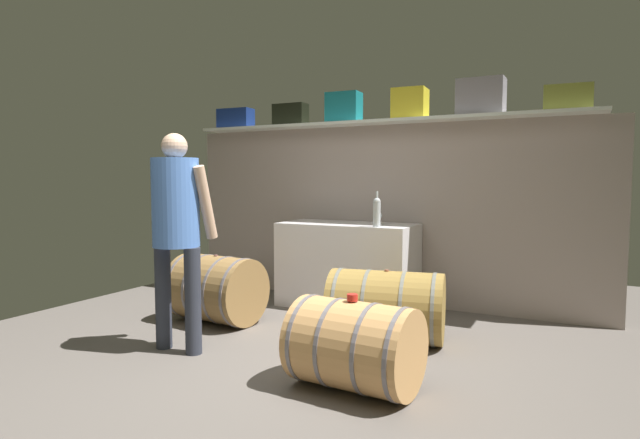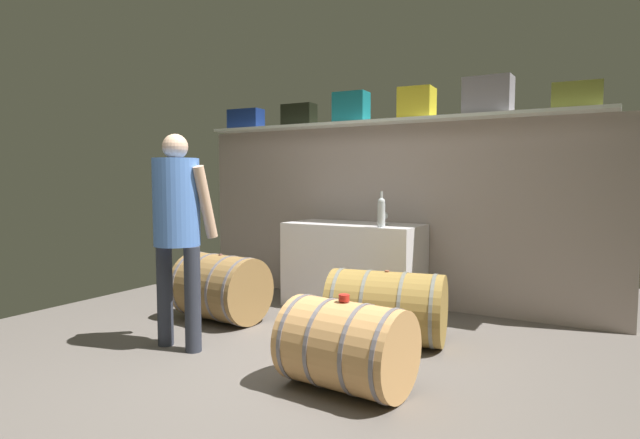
# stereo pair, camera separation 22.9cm
# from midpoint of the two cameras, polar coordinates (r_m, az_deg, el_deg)

# --- Properties ---
(ground_plane) EXTENTS (5.89, 7.97, 0.02)m
(ground_plane) POSITION_cam_midpoint_polar(r_m,az_deg,el_deg) (4.28, -3.72, -14.05)
(ground_plane) COLOR #605853
(back_wall_panel) EXTENTS (4.69, 0.10, 1.92)m
(back_wall_panel) POSITION_cam_midpoint_polar(r_m,az_deg,el_deg) (5.68, 5.55, 0.56)
(back_wall_panel) COLOR gray
(back_wall_panel) RESTS_ON ground
(high_shelf_board) EXTENTS (4.31, 0.40, 0.03)m
(high_shelf_board) POSITION_cam_midpoint_polar(r_m,az_deg,el_deg) (5.56, 5.05, 10.58)
(high_shelf_board) COLOR silver
(high_shelf_board) RESTS_ON back_wall_panel
(toolcase_navy) EXTENTS (0.43, 0.23, 0.24)m
(toolcase_navy) POSITION_cam_midpoint_polar(r_m,az_deg,el_deg) (6.48, -10.29, 10.85)
(toolcase_navy) COLOR navy
(toolcase_navy) RESTS_ON high_shelf_board
(toolcase_black) EXTENTS (0.39, 0.20, 0.25)m
(toolcase_black) POSITION_cam_midpoint_polar(r_m,az_deg,el_deg) (6.05, -4.38, 11.41)
(toolcase_black) COLOR black
(toolcase_black) RESTS_ON high_shelf_board
(toolcase_teal) EXTENTS (0.37, 0.24, 0.32)m
(toolcase_teal) POSITION_cam_midpoint_polar(r_m,az_deg,el_deg) (5.73, 1.47, 12.20)
(toolcase_teal) COLOR #147480
(toolcase_teal) RESTS_ON high_shelf_board
(toolcase_yellow) EXTENTS (0.35, 0.30, 0.31)m
(toolcase_yellow) POSITION_cam_midpoint_polar(r_m,az_deg,el_deg) (5.45, 8.67, 12.45)
(toolcase_yellow) COLOR yellow
(toolcase_yellow) RESTS_ON high_shelf_board
(toolcase_grey) EXTENTS (0.44, 0.25, 0.35)m
(toolcase_grey) POSITION_cam_midpoint_polar(r_m,az_deg,el_deg) (5.28, 16.08, 12.82)
(toolcase_grey) COLOR gray
(toolcase_grey) RESTS_ON high_shelf_board
(toolcase_olive) EXTENTS (0.41, 0.21, 0.23)m
(toolcase_olive) POSITION_cam_midpoint_polar(r_m,az_deg,el_deg) (5.17, 24.46, 12.09)
(toolcase_olive) COLOR olive
(toolcase_olive) RESTS_ON high_shelf_board
(work_cabinet) EXTENTS (1.41, 0.66, 0.89)m
(work_cabinet) POSITION_cam_midpoint_polar(r_m,az_deg,el_deg) (5.47, 1.85, -5.05)
(work_cabinet) COLOR white
(work_cabinet) RESTS_ON ground
(wine_bottle_clear) EXTENTS (0.07, 0.07, 0.35)m
(wine_bottle_clear) POSITION_cam_midpoint_polar(r_m,az_deg,el_deg) (5.01, 4.97, 0.87)
(wine_bottle_clear) COLOR #B7BEC0
(wine_bottle_clear) RESTS_ON work_cabinet
(wine_glass) EXTENTS (0.08, 0.08, 0.13)m
(wine_glass) POSITION_cam_midpoint_polar(r_m,az_deg,el_deg) (5.33, 5.21, 0.37)
(wine_glass) COLOR white
(wine_glass) RESTS_ON work_cabinet
(wine_barrel_near) EXTENTS (0.82, 0.62, 0.58)m
(wine_barrel_near) POSITION_cam_midpoint_polar(r_m,az_deg,el_deg) (3.40, 1.86, -13.70)
(wine_barrel_near) COLOR tan
(wine_barrel_near) RESTS_ON ground
(wine_barrel_far) EXTENTS (0.83, 0.69, 0.64)m
(wine_barrel_far) POSITION_cam_midpoint_polar(r_m,az_deg,el_deg) (5.04, -12.62, -7.45)
(wine_barrel_far) COLOR olive
(wine_barrel_far) RESTS_ON ground
(wine_barrel_flank) EXTENTS (1.02, 0.75, 0.60)m
(wine_barrel_flank) POSITION_cam_midpoint_polar(r_m,az_deg,el_deg) (4.37, 5.80, -9.47)
(wine_barrel_flank) COLOR olive
(wine_barrel_flank) RESTS_ON ground
(tasting_cup) EXTENTS (0.07, 0.07, 0.04)m
(tasting_cup) POSITION_cam_midpoint_polar(r_m,az_deg,el_deg) (3.33, 1.60, -8.59)
(tasting_cup) COLOR red
(tasting_cup) RESTS_ON wine_barrel_near
(winemaker_pouring) EXTENTS (0.50, 0.42, 1.70)m
(winemaker_pouring) POSITION_cam_midpoint_polar(r_m,az_deg,el_deg) (4.18, -17.02, 0.08)
(winemaker_pouring) COLOR #2D313D
(winemaker_pouring) RESTS_ON ground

